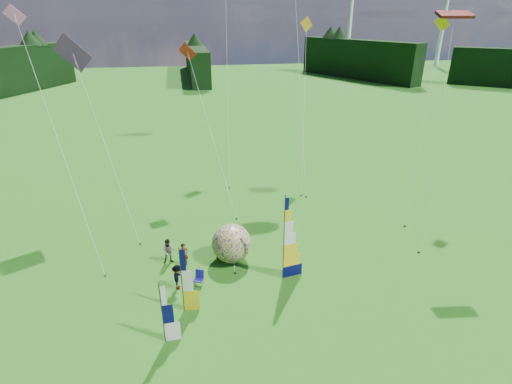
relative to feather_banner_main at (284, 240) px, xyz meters
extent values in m
plane|color=#366E14|center=(-0.52, -3.59, -2.60)|extent=(220.00, 220.00, 0.00)
sphere|color=#130073|center=(-2.68, 2.43, -1.37)|extent=(3.17, 3.17, 2.46)
imported|color=#66594C|center=(-5.62, 2.45, -1.85)|extent=(0.61, 0.47, 1.50)
imported|color=#66594C|center=(-6.52, 2.89, -1.78)|extent=(0.79, 0.39, 1.63)
imported|color=#66594C|center=(-6.02, 0.18, -1.84)|extent=(0.52, 1.03, 1.52)
imported|color=#66594C|center=(-3.47, 2.70, -1.85)|extent=(0.94, 0.75, 1.50)
camera|label=1|loc=(-5.14, -18.70, 11.61)|focal=28.00mm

